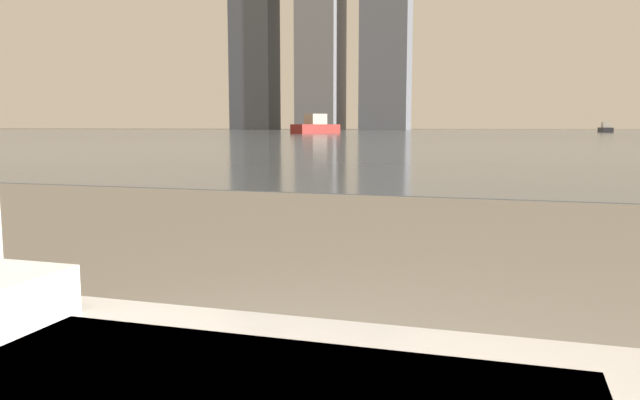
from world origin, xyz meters
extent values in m
cube|color=slate|center=(0.00, 62.00, 0.01)|extent=(180.00, 110.00, 0.01)
cube|color=maroon|center=(-18.33, 60.54, 0.47)|extent=(4.18, 5.45, 0.92)
cube|color=#B2A893|center=(-18.33, 60.54, 1.45)|extent=(2.12, 2.36, 1.05)
cube|color=#2D2D33|center=(11.25, 80.86, 0.29)|extent=(1.36, 3.29, 0.56)
cube|color=silver|center=(11.25, 80.86, 0.89)|extent=(0.90, 1.26, 0.64)
camera|label=1|loc=(0.65, 0.07, 0.79)|focal=35.00mm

